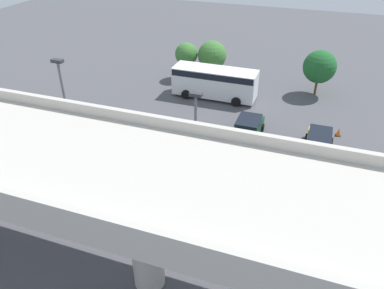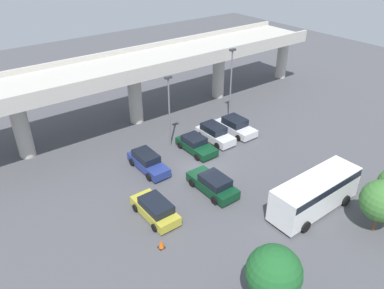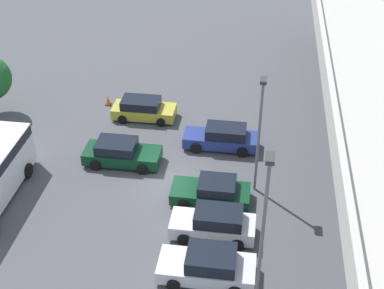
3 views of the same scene
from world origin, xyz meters
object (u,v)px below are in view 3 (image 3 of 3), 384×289
(parked_car_0, at_px, (143,109))
(lamp_post_mid_lot, at_px, (263,225))
(lamp_post_near_aisle, at_px, (260,127))
(parked_car_1, at_px, (222,138))
(parked_car_3, at_px, (212,192))
(parked_car_5, at_px, (208,266))
(traffic_cone, at_px, (108,101))
(parked_car_4, at_px, (214,224))
(parked_car_2, at_px, (121,153))

(parked_car_0, bearing_deg, lamp_post_mid_lot, -60.52)
(lamp_post_near_aisle, bearing_deg, parked_car_0, -130.32)
(parked_car_1, distance_m, parked_car_3, 5.50)
(parked_car_5, relative_size, traffic_cone, 6.71)
(parked_car_0, bearing_deg, parked_car_1, -26.39)
(parked_car_4, bearing_deg, traffic_cone, -53.70)
(parked_car_0, distance_m, parked_car_2, 5.53)
(parked_car_1, relative_size, lamp_post_near_aisle, 0.66)
(traffic_cone, bearing_deg, parked_car_1, 63.86)
(parked_car_0, bearing_deg, parked_car_5, -65.99)
(parked_car_3, bearing_deg, lamp_post_near_aisle, -149.19)
(parked_car_1, relative_size, parked_car_5, 1.03)
(parked_car_1, relative_size, parked_car_2, 1.01)
(parked_car_0, height_order, parked_car_2, parked_car_2)
(parked_car_4, xyz_separation_m, traffic_cone, (-12.67, -9.31, -0.47))
(lamp_post_near_aisle, bearing_deg, parked_car_2, -99.96)
(parked_car_1, height_order, traffic_cone, parked_car_1)
(parked_car_0, xyz_separation_m, lamp_post_mid_lot, (15.38, 8.69, 4.15))
(parked_car_3, distance_m, lamp_post_mid_lot, 8.59)
(lamp_post_mid_lot, bearing_deg, parked_car_2, -137.89)
(parked_car_4, bearing_deg, lamp_post_mid_lot, 119.97)
(parked_car_1, xyz_separation_m, traffic_cone, (-4.38, -8.93, -0.43))
(parked_car_0, relative_size, parked_car_4, 1.00)
(parked_car_1, bearing_deg, lamp_post_near_aisle, 119.87)
(parked_car_5, bearing_deg, parked_car_4, -89.88)
(parked_car_0, xyz_separation_m, parked_car_2, (5.53, -0.21, 0.01))
(lamp_post_near_aisle, bearing_deg, parked_car_1, -150.13)
(parked_car_5, xyz_separation_m, traffic_cone, (-15.60, -9.31, -0.43))
(traffic_cone, bearing_deg, parked_car_0, 64.36)
(parked_car_3, xyz_separation_m, lamp_post_near_aisle, (-1.42, 2.38, 3.67))
(parked_car_1, xyz_separation_m, lamp_post_near_aisle, (4.08, 2.34, 3.58))
(lamp_post_near_aisle, relative_size, traffic_cone, 10.47)
(parked_car_5, height_order, traffic_cone, parked_car_5)
(parked_car_1, height_order, parked_car_5, parked_car_5)
(parked_car_2, relative_size, parked_car_5, 1.02)
(parked_car_0, relative_size, parked_car_3, 0.99)
(parked_car_1, relative_size, lamp_post_mid_lot, 0.58)
(parked_car_4, relative_size, parked_car_5, 0.95)
(lamp_post_near_aisle, bearing_deg, lamp_post_mid_lot, 2.93)
(traffic_cone, bearing_deg, parked_car_3, 41.97)
(parked_car_2, height_order, traffic_cone, parked_car_2)
(parked_car_3, relative_size, lamp_post_near_aisle, 0.62)
(parked_car_1, distance_m, parked_car_2, 6.66)
(parked_car_3, bearing_deg, parked_car_2, -25.53)
(lamp_post_mid_lot, distance_m, traffic_cone, 20.99)
(parked_car_3, height_order, lamp_post_mid_lot, lamp_post_mid_lot)
(parked_car_5, distance_m, traffic_cone, 18.18)
(parked_car_0, distance_m, traffic_cone, 3.36)
(parked_car_1, xyz_separation_m, parked_car_4, (8.29, 0.38, 0.04))
(parked_car_4, xyz_separation_m, parked_car_5, (2.93, 0.01, -0.04))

